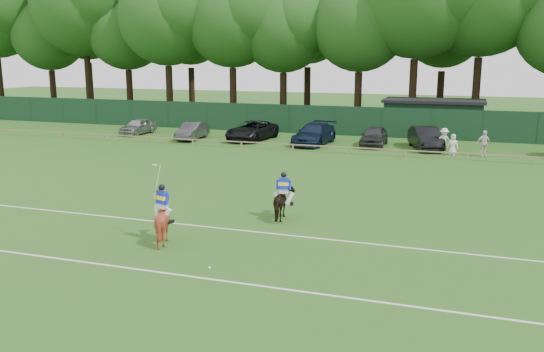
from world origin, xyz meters
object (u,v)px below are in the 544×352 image
at_px(sedan_navy, 314,134).
at_px(spectator_left, 444,141).
at_px(utility_shed, 433,117).
at_px(spectator_mid, 484,144).
at_px(polo_ball, 210,268).
at_px(horse_chestnut, 163,221).
at_px(sedan_grey, 192,131).
at_px(spectator_right, 453,145).
at_px(suv_black, 252,131).
at_px(horse_dark, 284,203).
at_px(estate_black, 426,138).
at_px(hatch_grey, 374,136).
at_px(sedan_silver, 138,126).

height_order(sedan_navy, spectator_left, spectator_left).
bearing_deg(utility_shed, spectator_mid, -68.67).
bearing_deg(polo_ball, horse_chestnut, 144.74).
xyz_separation_m(sedan_grey, spectator_right, (20.37, -1.01, 0.04)).
distance_m(suv_black, spectator_left, 15.08).
xyz_separation_m(horse_dark, spectator_right, (6.29, 18.67, 0.02)).
bearing_deg(estate_black, polo_ball, -117.70).
bearing_deg(spectator_left, horse_dark, -124.98).
relative_size(suv_black, utility_shed, 0.66).
relative_size(horse_dark, polo_ball, 18.89).
xyz_separation_m(polo_ball, utility_shed, (4.85, 35.22, 1.49)).
height_order(horse_chestnut, polo_ball, horse_chestnut).
height_order(hatch_grey, spectator_right, hatch_grey).
bearing_deg(utility_shed, estate_black, -90.12).
distance_m(horse_dark, hatch_grey, 21.04).
distance_m(sedan_grey, suv_black, 4.90).
xyz_separation_m(sedan_silver, sedan_grey, (5.87, -1.31, 0.00)).
xyz_separation_m(horse_dark, polo_ball, (-0.53, -6.29, -0.67)).
relative_size(horse_chestnut, sedan_grey, 0.39).
distance_m(estate_black, polo_ball, 27.61).
distance_m(horse_chestnut, spectator_mid, 25.88).
height_order(horse_chestnut, utility_shed, utility_shed).
distance_m(sedan_navy, hatch_grey, 4.56).
xyz_separation_m(hatch_grey, estate_black, (3.80, -0.16, 0.06)).
xyz_separation_m(sedan_grey, spectator_left, (19.74, -0.34, 0.20)).
bearing_deg(horse_dark, estate_black, -111.18).
distance_m(sedan_grey, polo_ball, 29.30).
relative_size(spectator_mid, utility_shed, 0.21).
bearing_deg(horse_dark, sedan_silver, -55.95).
distance_m(horse_dark, horse_chestnut, 5.45).
xyz_separation_m(suv_black, spectator_right, (15.63, -2.25, -0.04)).
bearing_deg(sedan_silver, hatch_grey, 2.94).
relative_size(horse_chestnut, polo_ball, 18.33).
bearing_deg(sedan_grey, spectator_mid, -6.13).
relative_size(spectator_left, spectator_mid, 0.99).
bearing_deg(suv_black, polo_ball, -65.12).
xyz_separation_m(sedan_silver, estate_black, (24.27, -0.11, 0.11)).
bearing_deg(hatch_grey, estate_black, -3.24).
distance_m(horse_chestnut, spectator_right, 24.92).
relative_size(sedan_grey, spectator_right, 2.85).
xyz_separation_m(sedan_silver, sedan_navy, (15.96, -0.62, 0.11)).
height_order(sedan_grey, polo_ball, sedan_grey).
bearing_deg(sedan_navy, polo_ball, -77.80).
distance_m(horse_dark, sedan_grey, 24.20).
bearing_deg(suv_black, spectator_right, -1.26).
bearing_deg(utility_shed, sedan_navy, -134.20).
bearing_deg(estate_black, spectator_left, -66.52).
bearing_deg(sedan_silver, sedan_grey, -9.79).
distance_m(hatch_grey, spectator_mid, 8.08).
height_order(estate_black, spectator_mid, spectator_mid).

